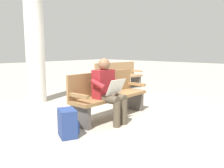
# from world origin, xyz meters

# --- Properties ---
(ground_plane) EXTENTS (40.00, 40.00, 0.00)m
(ground_plane) POSITION_xyz_m (0.00, 0.00, 0.00)
(ground_plane) COLOR #A89E8E
(bench_near) EXTENTS (1.81, 0.54, 0.90)m
(bench_near) POSITION_xyz_m (0.00, -0.07, 0.46)
(bench_near) COLOR olive
(bench_near) RESTS_ON ground
(person_seated) EXTENTS (0.58, 0.58, 1.18)m
(person_seated) POSITION_xyz_m (0.27, 0.17, 0.63)
(person_seated) COLOR maroon
(person_seated) RESTS_ON ground
(backpack) EXTENTS (0.38, 0.42, 0.43)m
(backpack) POSITION_xyz_m (1.20, 0.19, 0.21)
(backpack) COLOR navy
(backpack) RESTS_ON ground
(bench_far) EXTENTS (1.84, 0.66, 0.90)m
(bench_far) POSITION_xyz_m (-2.64, -2.08, 0.46)
(bench_far) COLOR #9E7A51
(bench_far) RESTS_ON ground
(support_pillar) EXTENTS (0.47, 0.47, 3.77)m
(support_pillar) POSITION_xyz_m (0.25, -2.36, 1.89)
(support_pillar) COLOR silver
(support_pillar) RESTS_ON ground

